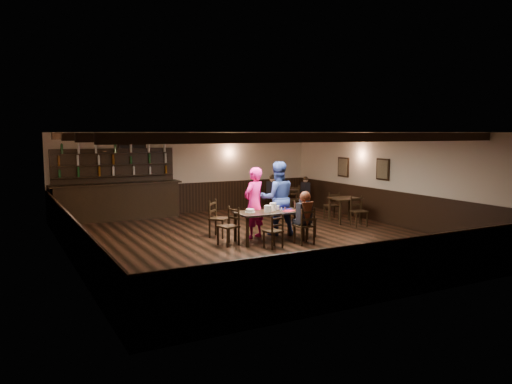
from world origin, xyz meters
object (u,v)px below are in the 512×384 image
bar_counter (117,196)px  cake (250,211)px  dining_table (269,214)px  chair_near_left (275,229)px  woman_pink (254,203)px  chair_near_right (306,223)px  man_blue (277,198)px

bar_counter → cake: bearing=-65.9°
dining_table → chair_near_left: chair_near_left is taller
woman_pink → chair_near_left: bearing=60.8°
chair_near_right → cake: (-1.08, 0.85, 0.27)m
chair_near_left → woman_pink: 1.36m
cake → bar_counter: bearing=114.1°
chair_near_right → bar_counter: (-3.24, 5.69, 0.20)m
chair_near_left → man_blue: man_blue is taller
chair_near_left → bar_counter: bearing=112.7°
bar_counter → chair_near_right: bearing=-60.4°
man_blue → bar_counter: bearing=-37.4°
dining_table → chair_near_right: bearing=-51.6°
chair_near_left → woman_pink: size_ratio=0.44×
chair_near_left → cake: bearing=104.5°
man_blue → dining_table: bearing=61.8°
dining_table → cake: (-0.49, 0.10, 0.11)m
woman_pink → man_blue: (0.73, 0.06, 0.06)m
chair_near_left → chair_near_right: chair_near_right is taller
chair_near_left → man_blue: 1.66m
woman_pink → bar_counter: (-2.49, 4.41, -0.18)m
man_blue → bar_counter: (-3.22, 4.35, -0.24)m
dining_table → bar_counter: bar_counter is taller
chair_near_left → cake: 0.93m
man_blue → cake: size_ratio=7.54×
woman_pink → man_blue: man_blue is taller
dining_table → chair_near_left: 0.82m
woman_pink → cake: 0.56m
chair_near_left → bar_counter: bar_counter is taller
woman_pink → cake: bearing=28.1°
woman_pink → cake: size_ratio=7.04×
man_blue → cake: (-1.07, -0.49, -0.18)m
chair_near_right → dining_table: bearing=128.4°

